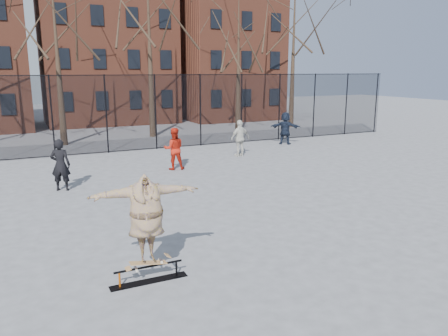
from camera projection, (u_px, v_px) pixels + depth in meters
name	position (u px, v px, depth m)	size (l,w,h in m)	color
ground	(254.00, 228.00, 11.84)	(100.00, 100.00, 0.00)	slate
skate_rail	(149.00, 275.00, 8.84)	(1.59, 0.24, 0.35)	black
skateboard	(148.00, 263.00, 8.78)	(0.81, 0.19, 0.10)	olive
skater	(146.00, 219.00, 8.57)	(2.18, 0.59, 1.77)	navy
bystander_black	(60.00, 165.00, 15.41)	(0.68, 0.44, 1.85)	black
bystander_red	(174.00, 149.00, 18.71)	(0.88, 0.68, 1.81)	#B71F10
bystander_white	(240.00, 138.00, 21.57)	(1.06, 0.44, 1.82)	beige
bystander_navy	(285.00, 128.00, 25.14)	(1.73, 0.55, 1.87)	#181F30
fence	(133.00, 112.00, 22.85)	(34.03, 0.07, 4.00)	black
tree_row	(107.00, 14.00, 25.25)	(33.66, 7.46, 10.67)	black
rowhouses	(99.00, 45.00, 33.74)	(29.00, 7.00, 13.00)	brown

